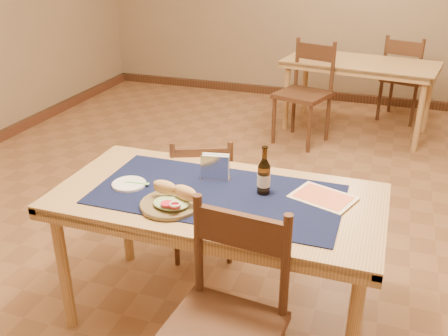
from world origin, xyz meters
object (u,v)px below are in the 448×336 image
(chair_main_far, at_px, (202,194))
(main_table, at_px, (217,209))
(back_table, at_px, (360,69))
(beer_bottle, at_px, (264,176))
(chair_main_near, at_px, (225,324))
(napkin_holder, at_px, (215,168))
(sandwich_plate, at_px, (172,201))

(chair_main_far, bearing_deg, main_table, -61.24)
(back_table, relative_size, beer_bottle, 6.53)
(chair_main_near, bearing_deg, beer_bottle, 92.09)
(chair_main_far, xyz_separation_m, napkin_holder, (0.23, -0.39, 0.38))
(main_table, bearing_deg, napkin_holder, 113.40)
(main_table, height_order, chair_main_near, chair_main_near)
(chair_main_far, bearing_deg, napkin_holder, -59.30)
(main_table, relative_size, chair_main_far, 1.91)
(sandwich_plate, height_order, beer_bottle, beer_bottle)
(main_table, relative_size, beer_bottle, 6.54)
(main_table, xyz_separation_m, chair_main_far, (-0.30, 0.54, -0.23))
(sandwich_plate, bearing_deg, chair_main_near, -44.57)
(chair_main_near, height_order, sandwich_plate, chair_main_near)
(main_table, xyz_separation_m, back_table, (0.41, 3.21, 0.00))
(chair_main_far, height_order, sandwich_plate, sandwich_plate)
(chair_main_near, relative_size, sandwich_plate, 3.39)
(chair_main_far, distance_m, chair_main_near, 1.24)
(chair_main_near, distance_m, sandwich_plate, 0.62)
(beer_bottle, relative_size, napkin_holder, 1.52)
(main_table, bearing_deg, chair_main_near, -67.84)
(chair_main_far, xyz_separation_m, sandwich_plate, (0.14, -0.73, 0.35))
(back_table, relative_size, chair_main_near, 1.67)
(beer_bottle, xyz_separation_m, napkin_holder, (-0.28, 0.07, -0.03))
(back_table, xyz_separation_m, chair_main_far, (-0.71, -2.67, -0.23))
(back_table, bearing_deg, beer_bottle, -93.67)
(chair_main_far, relative_size, beer_bottle, 3.42)
(chair_main_far, relative_size, chair_main_near, 0.87)
(napkin_holder, bearing_deg, main_table, -66.60)
(chair_main_near, relative_size, napkin_holder, 5.95)
(back_table, distance_m, sandwich_plate, 3.45)
(main_table, bearing_deg, beer_bottle, 20.83)
(sandwich_plate, height_order, napkin_holder, napkin_holder)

